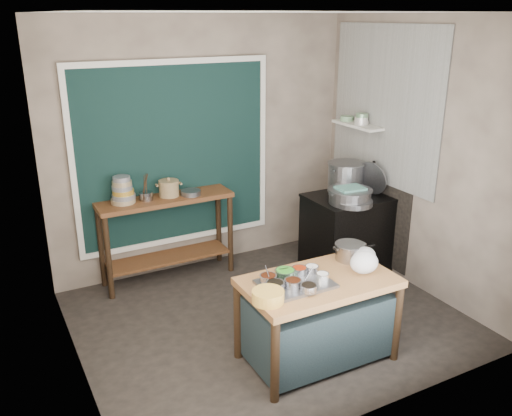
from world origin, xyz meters
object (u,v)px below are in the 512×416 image
stove_block (348,234)px  yellow_basin (268,296)px  back_counter (167,238)px  condiment_tray (295,284)px  prep_table (317,319)px  utensil_cup (146,196)px  steamer (350,196)px  stock_pot (346,177)px  saucepan (349,252)px  ceramic_crock (169,189)px

stove_block → yellow_basin: bearing=-142.4°
back_counter → stove_block: size_ratio=1.61×
condiment_tray → yellow_basin: (-0.32, -0.13, 0.03)m
prep_table → back_counter: (-0.60, 2.02, 0.10)m
back_counter → utensil_cup: (-0.20, 0.01, 0.52)m
condiment_tray → yellow_basin: 0.35m
stove_block → steamer: steamer is taller
back_counter → yellow_basin: (0.05, -2.15, 0.32)m
condiment_tray → stock_pot: 2.17m
utensil_cup → stock_pot: size_ratio=0.33×
saucepan → steamer: bearing=57.4°
yellow_basin → steamer: 2.10m
utensil_cup → condiment_tray: bearing=-74.2°
stove_block → condiment_tray: bearing=-139.7°
back_counter → steamer: 2.03m
condiment_tray → ceramic_crock: (-0.32, 2.04, 0.26)m
saucepan → ceramic_crock: 2.11m
stock_pot → steamer: size_ratio=0.89×
back_counter → stock_pot: stock_pot is taller
condiment_tray → back_counter: bearing=100.5°
stove_block → condiment_tray: size_ratio=1.59×
stove_block → condiment_tray: 2.03m
back_counter → saucepan: back_counter is taller
condiment_tray → utensil_cup: utensil_cup is taller
condiment_tray → steamer: size_ratio=1.17×
steamer → saucepan: bearing=-127.2°
stove_block → ceramic_crock: size_ratio=3.94×
utensil_cup → stock_pot: 2.23m
utensil_cup → yellow_basin: bearing=-83.3°
utensil_cup → steamer: same height
condiment_tray → ceramic_crock: 2.09m
stove_block → utensil_cup: 2.30m
back_counter → steamer: (1.75, -0.91, 0.48)m
stove_block → ceramic_crock: 2.08m
utensil_cup → stock_pot: bearing=-14.9°
prep_table → ceramic_crock: (-0.54, 2.05, 0.65)m
back_counter → condiment_tray: 2.08m
stove_block → utensil_cup: utensil_cup is taller
ceramic_crock → stock_pot: bearing=-17.1°
condiment_tray → utensil_cup: size_ratio=3.95×
ceramic_crock → steamer: bearing=-29.0°
condiment_tray → steamer: bearing=38.9°
prep_table → stock_pot: (1.35, 1.46, 0.67)m
stove_block → yellow_basin: stove_block is taller
yellow_basin → condiment_tray: bearing=21.7°
stove_block → stock_pot: 0.65m
condiment_tray → steamer: 1.77m
stove_block → condiment_tray: (-1.52, -1.29, 0.34)m
stove_block → ceramic_crock: (-1.84, 0.75, 0.60)m
back_counter → steamer: bearing=-27.6°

